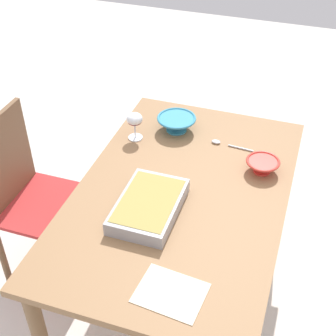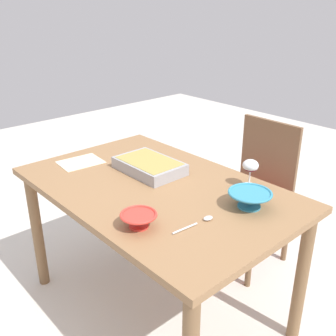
% 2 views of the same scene
% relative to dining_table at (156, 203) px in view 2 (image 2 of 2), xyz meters
% --- Properties ---
extents(ground_plane, '(8.00, 8.00, 0.00)m').
position_rel_dining_table_xyz_m(ground_plane, '(0.00, 0.00, -0.67)').
color(ground_plane, beige).
extents(dining_table, '(1.39, 0.89, 0.77)m').
position_rel_dining_table_xyz_m(dining_table, '(0.00, 0.00, 0.00)').
color(dining_table, olive).
rests_on(dining_table, ground_plane).
extents(chair, '(0.43, 0.43, 0.93)m').
position_rel_dining_table_xyz_m(chair, '(-0.03, -0.81, -0.16)').
color(chair, '#B22D2D').
rests_on(chair, ground_plane).
extents(wine_glass, '(0.08, 0.08, 0.14)m').
position_rel_dining_table_xyz_m(wine_glass, '(-0.31, -0.34, 0.20)').
color(wine_glass, white).
rests_on(wine_glass, dining_table).
extents(casserole_dish, '(0.36, 0.24, 0.06)m').
position_rel_dining_table_xyz_m(casserole_dish, '(0.16, -0.09, 0.13)').
color(casserole_dish, '#99999E').
rests_on(casserole_dish, dining_table).
extents(mixing_bowl, '(0.15, 0.15, 0.06)m').
position_rel_dining_table_xyz_m(mixing_bowl, '(-0.25, 0.30, 0.14)').
color(mixing_bowl, red).
rests_on(mixing_bowl, dining_table).
extents(small_bowl, '(0.20, 0.20, 0.08)m').
position_rel_dining_table_xyz_m(small_bowl, '(-0.45, -0.16, 0.14)').
color(small_bowl, teal).
rests_on(small_bowl, dining_table).
extents(serving_spoon, '(0.04, 0.21, 0.01)m').
position_rel_dining_table_xyz_m(serving_spoon, '(-0.40, 0.09, 0.11)').
color(serving_spoon, silver).
rests_on(serving_spoon, dining_table).
extents(napkin, '(0.20, 0.25, 0.00)m').
position_rel_dining_table_xyz_m(napkin, '(0.52, 0.12, 0.10)').
color(napkin, beige).
rests_on(napkin, dining_table).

